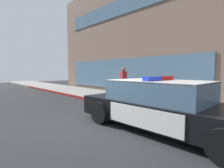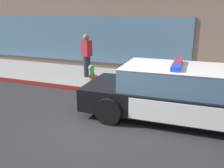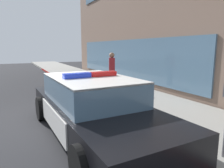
# 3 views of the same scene
# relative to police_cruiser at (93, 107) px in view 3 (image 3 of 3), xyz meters

# --- Properties ---
(ground) EXTENTS (48.00, 48.00, 0.00)m
(ground) POSITION_rel_police_cruiser_xyz_m (-1.76, -1.21, -0.68)
(ground) COLOR #262628
(sidewalk) EXTENTS (48.00, 3.11, 0.15)m
(sidewalk) POSITION_rel_police_cruiser_xyz_m (-1.76, 2.67, -0.61)
(sidewalk) COLOR gray
(sidewalk) RESTS_ON ground
(curb_red_paint) EXTENTS (28.80, 0.04, 0.14)m
(curb_red_paint) POSITION_rel_police_cruiser_xyz_m (-1.76, 1.10, -0.61)
(curb_red_paint) COLOR maroon
(curb_red_paint) RESTS_ON ground
(storefront_building) EXTENTS (20.00, 9.75, 8.34)m
(storefront_building) POSITION_rel_police_cruiser_xyz_m (-3.62, 9.10, 3.49)
(storefront_building) COLOR #7A6051
(storefront_building) RESTS_ON ground
(police_cruiser) EXTENTS (5.17, 2.23, 1.49)m
(police_cruiser) POSITION_rel_police_cruiser_xyz_m (0.00, 0.00, 0.00)
(police_cruiser) COLOR black
(police_cruiser) RESTS_ON ground
(fire_hydrant) EXTENTS (0.34, 0.39, 0.73)m
(fire_hydrant) POSITION_rel_police_cruiser_xyz_m (-3.27, 1.51, -0.18)
(fire_hydrant) COLOR #4C994C
(fire_hydrant) RESTS_ON sidewalk
(pedestrian_on_sidewalk) EXTENTS (0.47, 0.40, 1.71)m
(pedestrian_on_sidewalk) POSITION_rel_police_cruiser_xyz_m (-3.93, 2.47, 0.33)
(pedestrian_on_sidewalk) COLOR #23232D
(pedestrian_on_sidewalk) RESTS_ON sidewalk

